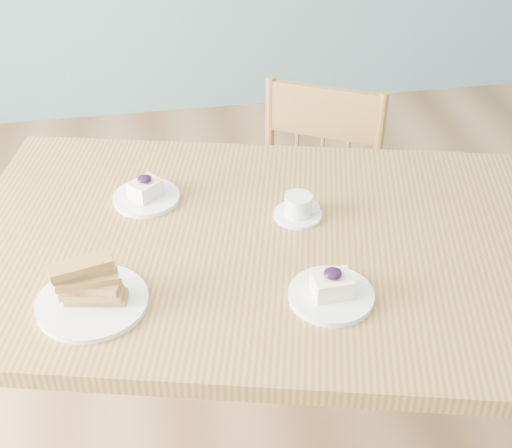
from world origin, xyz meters
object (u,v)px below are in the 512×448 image
object	(u,v)px
dining_chair	(310,220)
biscotti_plate	(90,292)
cheesecake_plate_near	(331,291)
cheesecake_plate_far	(146,194)
dining_table	(288,269)
coffee_cup	(299,208)

from	to	relation	value
dining_chair	biscotti_plate	world-z (taller)	biscotti_plate
cheesecake_plate_near	cheesecake_plate_far	size ratio (longest dim) A/B	1.08
cheesecake_plate_near	biscotti_plate	distance (m)	0.51
dining_table	biscotti_plate	bearing A→B (deg)	-148.57
biscotti_plate	coffee_cup	bearing A→B (deg)	25.63
cheesecake_plate_near	cheesecake_plate_far	world-z (taller)	cheesecake_plate_near
dining_table	cheesecake_plate_near	bearing A→B (deg)	-62.80
cheesecake_plate_near	cheesecake_plate_far	bearing A→B (deg)	130.15
dining_chair	cheesecake_plate_near	distance (m)	0.90
dining_table	coffee_cup	size ratio (longest dim) A/B	14.53
dining_table	dining_chair	bearing A→B (deg)	84.60
dining_table	cheesecake_plate_near	xyz separation A→B (m)	(0.05, -0.21, 0.10)
cheesecake_plate_far	dining_chair	bearing A→B (deg)	33.67
cheesecake_plate_near	dining_table	bearing A→B (deg)	103.20
dining_chair	biscotti_plate	size ratio (longest dim) A/B	3.76
dining_table	cheesecake_plate_far	distance (m)	0.41
dining_table	coffee_cup	bearing A→B (deg)	79.26
cheesecake_plate_near	coffee_cup	size ratio (longest dim) A/B	1.54
dining_table	cheesecake_plate_far	xyz separation A→B (m)	(-0.32, 0.23, 0.10)
biscotti_plate	dining_table	bearing A→B (deg)	17.43
dining_chair	coffee_cup	xyz separation A→B (m)	(-0.16, -0.49, 0.41)
cheesecake_plate_near	cheesecake_plate_far	xyz separation A→B (m)	(-0.37, 0.44, -0.00)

